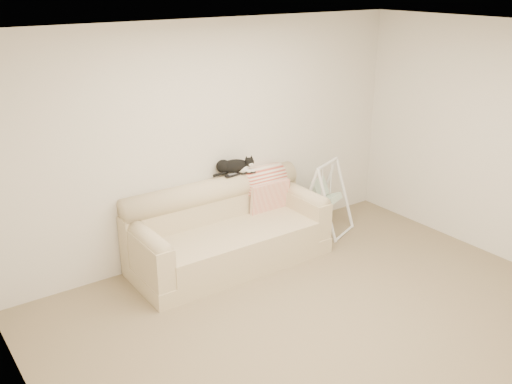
% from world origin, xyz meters
% --- Properties ---
extents(ground_plane, '(5.00, 5.00, 0.00)m').
position_xyz_m(ground_plane, '(0.00, 0.00, 0.00)').
color(ground_plane, '#726249').
rests_on(ground_plane, ground).
extents(room_shell, '(5.04, 4.04, 2.60)m').
position_xyz_m(room_shell, '(0.00, 0.00, 1.53)').
color(room_shell, silver).
rests_on(room_shell, ground).
extents(sofa, '(2.20, 0.93, 0.90)m').
position_xyz_m(sofa, '(-0.09, 1.62, 0.35)').
color(sofa, '#BFAB95').
rests_on(sofa, ground).
extents(remote_a, '(0.18, 0.07, 0.03)m').
position_xyz_m(remote_a, '(0.14, 1.83, 0.91)').
color(remote_a, black).
rests_on(remote_a, sofa).
extents(remote_b, '(0.18, 0.09, 0.02)m').
position_xyz_m(remote_b, '(0.34, 1.81, 0.91)').
color(remote_b, black).
rests_on(remote_b, sofa).
extents(tuxedo_cat, '(0.50, 0.29, 0.20)m').
position_xyz_m(tuxedo_cat, '(0.19, 1.87, 0.99)').
color(tuxedo_cat, black).
rests_on(tuxedo_cat, sofa).
extents(throw_blanket, '(0.52, 0.38, 0.58)m').
position_xyz_m(throw_blanket, '(0.57, 1.84, 0.72)').
color(throw_blanket, '#C54837').
rests_on(throw_blanket, sofa).
extents(baby_swing, '(0.72, 0.74, 0.90)m').
position_xyz_m(baby_swing, '(1.36, 1.61, 0.45)').
color(baby_swing, white).
rests_on(baby_swing, ground).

